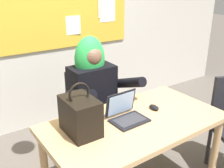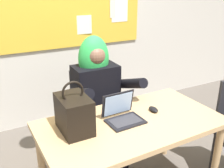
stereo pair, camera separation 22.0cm
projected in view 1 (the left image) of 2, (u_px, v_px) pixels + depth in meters
wall_back_bulletin at (34, 1)px, 2.91m from camera, size 6.36×1.81×2.99m
desk_main at (135, 130)px, 2.05m from camera, size 1.41×0.78×0.71m
chair_at_desk at (89, 109)px, 2.67m from camera, size 0.45×0.45×0.90m
person_costumed at (96, 92)px, 2.49m from camera, size 0.59×0.60×1.25m
laptop at (126, 114)px, 2.02m from camera, size 0.28×0.24×0.21m
computer_mouse at (154, 107)px, 2.19m from camera, size 0.07×0.11×0.03m
handbag at (80, 115)px, 1.82m from camera, size 0.20×0.30×0.38m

